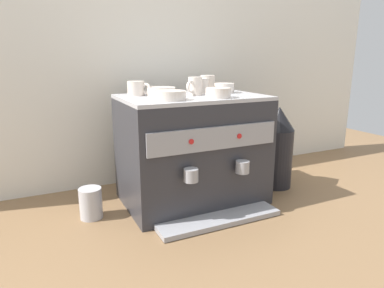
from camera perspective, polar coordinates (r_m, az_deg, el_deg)
ground_plane at (r=1.61m, az=-0.00°, el=-9.15°), size 4.00×4.00×0.00m
tiled_backsplash_wall at (r=1.82m, az=-5.19°, el=11.50°), size 2.80×0.03×1.11m
espresso_machine at (r=1.53m, az=0.07°, el=-0.99°), size 0.61×0.51×0.48m
ceramic_cup_0 at (r=1.57m, az=1.24°, el=9.67°), size 0.11×0.08×0.07m
ceramic_cup_1 at (r=1.67m, az=2.49°, el=10.08°), size 0.11×0.07×0.08m
ceramic_cup_2 at (r=1.49m, az=-9.19°, el=9.13°), size 0.09×0.09×0.06m
ceramic_cup_3 at (r=1.49m, az=0.45°, el=9.62°), size 0.09×0.08×0.08m
ceramic_bowl_0 at (r=1.33m, az=-3.75°, el=8.06°), size 0.13×0.13×0.04m
ceramic_bowl_1 at (r=1.40m, az=4.39°, el=8.46°), size 0.10×0.10×0.04m
ceramic_bowl_2 at (r=1.48m, az=-5.15°, el=8.69°), size 0.12×0.12×0.04m
ceramic_bowl_3 at (r=1.60m, az=5.38°, el=9.24°), size 0.09×0.09×0.04m
coffee_grinder at (r=1.75m, az=14.02°, el=-0.53°), size 0.16×0.16×0.41m
milk_pitcher at (r=1.47m, az=-16.51°, el=-9.41°), size 0.09×0.09×0.13m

